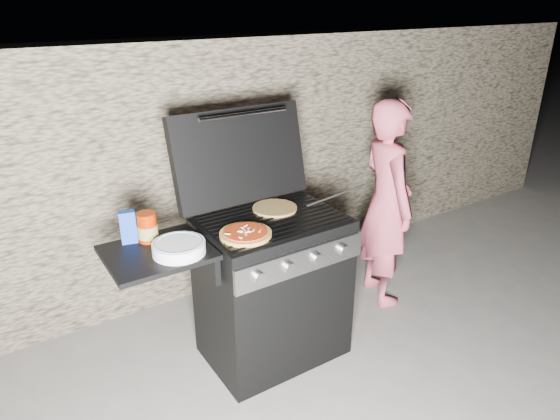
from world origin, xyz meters
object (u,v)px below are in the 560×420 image
gas_grill (236,301)px  sauce_jar (147,227)px  pizza_topped (246,233)px  person (386,204)px

gas_grill → sauce_jar: (-0.42, 0.13, 0.52)m
pizza_topped → person: bearing=10.6°
sauce_jar → person: size_ratio=0.11×
sauce_jar → person: person is taller
pizza_topped → sauce_jar: sauce_jar is taller
gas_grill → pizza_topped: (0.02, -0.11, 0.47)m
pizza_topped → sauce_jar: (-0.43, 0.24, 0.05)m
pizza_topped → person: person is taller
sauce_jar → person: (1.67, -0.01, -0.25)m
gas_grill → pizza_topped: bearing=-81.2°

